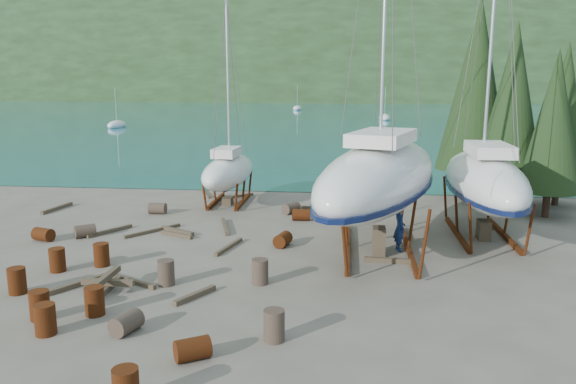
# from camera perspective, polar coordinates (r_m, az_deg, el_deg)

# --- Properties ---
(ground) EXTENTS (600.00, 600.00, 0.00)m
(ground) POSITION_cam_1_polar(r_m,az_deg,el_deg) (20.91, -4.82, -8.14)
(ground) COLOR #565144
(ground) RESTS_ON ground
(bay_water) EXTENTS (700.00, 700.00, 0.00)m
(bay_water) POSITION_cam_1_polar(r_m,az_deg,el_deg) (334.43, 5.60, 10.15)
(bay_water) COLOR #175E76
(bay_water) RESTS_ON ground
(far_hill) EXTENTS (800.00, 360.00, 110.00)m
(far_hill) POSITION_cam_1_polar(r_m,az_deg,el_deg) (339.43, 5.61, 10.17)
(far_hill) COLOR #1F3018
(far_hill) RESTS_ON ground
(far_house_left) EXTENTS (6.60, 5.60, 5.60)m
(far_house_left) POSITION_cam_1_polar(r_m,az_deg,el_deg) (218.89, -10.96, 10.14)
(far_house_left) COLOR beige
(far_house_left) RESTS_ON ground
(far_house_center) EXTENTS (6.60, 5.60, 5.60)m
(far_house_center) POSITION_cam_1_polar(r_m,az_deg,el_deg) (210.73, -0.33, 10.30)
(far_house_center) COLOR beige
(far_house_center) RESTS_ON ground
(far_house_right) EXTENTS (6.60, 5.60, 5.60)m
(far_house_right) POSITION_cam_1_polar(r_m,az_deg,el_deg) (211.00, 13.50, 9.99)
(far_house_right) COLOR beige
(far_house_right) RESTS_ON ground
(cypress_near_right) EXTENTS (3.60, 3.60, 10.00)m
(cypress_near_right) POSITION_cam_1_polar(r_m,az_deg,el_deg) (32.53, 21.85, 8.50)
(cypress_near_right) COLOR black
(cypress_near_right) RESTS_ON ground
(cypress_mid_right) EXTENTS (3.06, 3.06, 8.50)m
(cypress_mid_right) POSITION_cam_1_polar(r_m,az_deg,el_deg) (31.11, 25.39, 6.51)
(cypress_mid_right) COLOR black
(cypress_mid_right) RESTS_ON ground
(cypress_back_left) EXTENTS (4.14, 4.14, 11.50)m
(cypress_back_left) POSITION_cam_1_polar(r_m,az_deg,el_deg) (34.10, 18.60, 10.29)
(cypress_back_left) COLOR black
(cypress_back_left) RESTS_ON ground
(cypress_far_right) EXTENTS (3.24, 3.24, 9.00)m
(cypress_far_right) POSITION_cam_1_polar(r_m,az_deg,el_deg) (34.42, 26.19, 7.30)
(cypress_far_right) COLOR black
(cypress_far_right) RESTS_ON ground
(moored_boat_left) EXTENTS (2.00, 5.00, 6.05)m
(moored_boat_left) POSITION_cam_1_polar(r_m,az_deg,el_deg) (86.50, -16.99, 6.54)
(moored_boat_left) COLOR silver
(moored_boat_left) RESTS_ON ground
(moored_boat_mid) EXTENTS (2.00, 5.00, 6.05)m
(moored_boat_mid) POSITION_cam_1_polar(r_m,az_deg,el_deg) (99.74, 9.78, 7.45)
(moored_boat_mid) COLOR silver
(moored_boat_mid) RESTS_ON ground
(moored_boat_far) EXTENTS (2.00, 5.00, 6.05)m
(moored_boat_far) POSITION_cam_1_polar(r_m,az_deg,el_deg) (130.04, 0.95, 8.49)
(moored_boat_far) COLOR silver
(moored_boat_far) RESTS_ON ground
(large_sailboat_near) EXTENTS (7.19, 12.78, 19.33)m
(large_sailboat_near) POSITION_cam_1_polar(r_m,az_deg,el_deg) (22.99, 9.34, 1.56)
(large_sailboat_near) COLOR silver
(large_sailboat_near) RESTS_ON ground
(large_sailboat_far) EXTENTS (3.07, 10.13, 15.98)m
(large_sailboat_far) POSITION_cam_1_polar(r_m,az_deg,el_deg) (26.30, 19.33, 1.19)
(large_sailboat_far) COLOR silver
(large_sailboat_far) RESTS_ON ground
(small_sailboat_shore) EXTENTS (2.69, 7.25, 11.39)m
(small_sailboat_shore) POSITION_cam_1_polar(r_m,az_deg,el_deg) (31.90, -6.08, 2.14)
(small_sailboat_shore) COLOR silver
(small_sailboat_shore) RESTS_ON ground
(worker) EXTENTS (0.61, 0.80, 1.95)m
(worker) POSITION_cam_1_polar(r_m,az_deg,el_deg) (23.57, 11.27, -3.58)
(worker) COLOR navy
(worker) RESTS_ON ground
(drum_0) EXTENTS (0.58, 0.58, 0.88)m
(drum_0) POSITION_cam_1_polar(r_m,az_deg,el_deg) (18.38, -23.92, -10.47)
(drum_0) COLOR #582B0F
(drum_0) RESTS_ON ground
(drum_1) EXTENTS (0.84, 1.02, 0.58)m
(drum_1) POSITION_cam_1_polar(r_m,az_deg,el_deg) (16.72, -16.08, -12.66)
(drum_1) COLOR #2D2823
(drum_1) RESTS_ON ground
(drum_2) EXTENTS (1.02, 0.83, 0.58)m
(drum_2) POSITION_cam_1_polar(r_m,az_deg,el_deg) (26.91, -23.61, -3.97)
(drum_2) COLOR #582B0F
(drum_2) RESTS_ON ground
(drum_3) EXTENTS (0.58, 0.58, 0.88)m
(drum_3) POSITION_cam_1_polar(r_m,az_deg,el_deg) (17.31, -23.44, -11.79)
(drum_3) COLOR #582B0F
(drum_3) RESTS_ON ground
(drum_4) EXTENTS (0.90, 0.61, 0.58)m
(drum_4) POSITION_cam_1_polar(r_m,az_deg,el_deg) (28.18, 1.35, -2.33)
(drum_4) COLOR #582B0F
(drum_4) RESTS_ON ground
(drum_5) EXTENTS (0.58, 0.58, 0.88)m
(drum_5) POSITION_cam_1_polar(r_m,az_deg,el_deg) (19.63, -2.86, -8.07)
(drum_5) COLOR #2D2823
(drum_5) RESTS_ON ground
(drum_6) EXTENTS (0.79, 1.00, 0.58)m
(drum_6) POSITION_cam_1_polar(r_m,az_deg,el_deg) (23.89, -0.54, -4.86)
(drum_6) COLOR #582B0F
(drum_6) RESTS_ON ground
(drum_8) EXTENTS (0.58, 0.58, 0.88)m
(drum_8) POSITION_cam_1_polar(r_m,az_deg,el_deg) (22.49, -22.39, -6.39)
(drum_8) COLOR #582B0F
(drum_8) RESTS_ON ground
(drum_9) EXTENTS (0.90, 0.60, 0.58)m
(drum_9) POSITION_cam_1_polar(r_m,az_deg,el_deg) (30.35, -13.12, -1.63)
(drum_9) COLOR #2D2823
(drum_9) RESTS_ON ground
(drum_10) EXTENTS (0.58, 0.58, 0.88)m
(drum_10) POSITION_cam_1_polar(r_m,az_deg,el_deg) (18.11, -19.06, -10.42)
(drum_10) COLOR #582B0F
(drum_10) RESTS_ON ground
(drum_11) EXTENTS (1.00, 1.05, 0.58)m
(drum_11) POSITION_cam_1_polar(r_m,az_deg,el_deg) (29.62, 0.34, -1.65)
(drum_11) COLOR #2D2823
(drum_11) RESTS_ON ground
(drum_12) EXTENTS (1.05, 0.95, 0.58)m
(drum_12) POSITION_cam_1_polar(r_m,az_deg,el_deg) (14.90, -9.67, -15.45)
(drum_12) COLOR #582B0F
(drum_12) RESTS_ON ground
(drum_13) EXTENTS (0.58, 0.58, 0.88)m
(drum_13) POSITION_cam_1_polar(r_m,az_deg,el_deg) (20.79, -25.82, -8.12)
(drum_13) COLOR #582B0F
(drum_13) RESTS_ON ground
(drum_14) EXTENTS (0.58, 0.58, 0.88)m
(drum_14) POSITION_cam_1_polar(r_m,az_deg,el_deg) (22.55, -18.42, -6.06)
(drum_14) COLOR #582B0F
(drum_14) RESTS_ON ground
(drum_15) EXTENTS (1.05, 1.00, 0.58)m
(drum_15) POSITION_cam_1_polar(r_m,az_deg,el_deg) (26.81, -19.93, -3.75)
(drum_15) COLOR #2D2823
(drum_15) RESTS_ON ground
(drum_16) EXTENTS (0.58, 0.58, 0.88)m
(drum_16) POSITION_cam_1_polar(r_m,az_deg,el_deg) (19.95, -12.28, -8.01)
(drum_16) COLOR #2D2823
(drum_16) RESTS_ON ground
(drum_17) EXTENTS (0.58, 0.58, 0.88)m
(drum_17) POSITION_cam_1_polar(r_m,az_deg,el_deg) (15.60, -1.41, -13.40)
(drum_17) COLOR #2D2823
(drum_17) RESTS_ON ground
(timber_0) EXTENTS (1.19, 2.13, 0.14)m
(timber_0) POSITION_cam_1_polar(r_m,az_deg,el_deg) (34.76, -8.40, -0.19)
(timber_0) COLOR #4E3D2C
(timber_0) RESTS_ON ground
(timber_1) EXTENTS (1.95, 0.31, 0.19)m
(timber_1) POSITION_cam_1_polar(r_m,az_deg,el_deg) (22.19, 10.29, -6.86)
(timber_1) COLOR #4E3D2C
(timber_1) RESTS_ON ground
(timber_2) EXTENTS (0.58, 2.44, 0.19)m
(timber_2) POSITION_cam_1_polar(r_m,az_deg,el_deg) (32.97, -22.41, -1.53)
(timber_2) COLOR #4E3D2C
(timber_2) RESTS_ON ground
(timber_3) EXTENTS (2.26, 1.26, 0.15)m
(timber_3) POSITION_cam_1_polar(r_m,az_deg,el_deg) (20.58, -15.77, -8.65)
(timber_3) COLOR #4E3D2C
(timber_3) RESTS_ON ground
(timber_4) EXTENTS (1.67, 0.90, 0.17)m
(timber_4) POSITION_cam_1_polar(r_m,az_deg,el_deg) (25.86, -11.25, -4.28)
(timber_4) COLOR #4E3D2C
(timber_4) RESTS_ON ground
(timber_6) EXTENTS (2.07, 0.42, 0.19)m
(timber_6) POSITION_cam_1_polar(r_m,az_deg,el_deg) (30.64, 1.41, -1.59)
(timber_6) COLOR #4E3D2C
(timber_6) RESTS_ON ground
(timber_7) EXTENTS (1.05, 1.62, 0.17)m
(timber_7) POSITION_cam_1_polar(r_m,az_deg,el_deg) (18.76, -9.42, -10.31)
(timber_7) COLOR #4E3D2C
(timber_7) RESTS_ON ground
(timber_8) EXTENTS (1.86, 1.21, 0.19)m
(timber_8) POSITION_cam_1_polar(r_m,az_deg,el_deg) (26.46, -11.20, -3.90)
(timber_8) COLOR #4E3D2C
(timber_8) RESTS_ON ground
(timber_9) EXTENTS (2.02, 1.88, 0.15)m
(timber_9) POSITION_cam_1_polar(r_m,az_deg,el_deg) (33.68, -5.44, -0.48)
(timber_9) COLOR #4E3D2C
(timber_9) RESTS_ON ground
(timber_10) EXTENTS (0.97, 2.77, 0.16)m
(timber_10) POSITION_cam_1_polar(r_m,az_deg,el_deg) (26.97, -6.42, -3.49)
(timber_10) COLOR #4E3D2C
(timber_10) RESTS_ON ground
(timber_11) EXTENTS (0.73, 2.37, 0.15)m
(timber_11) POSITION_cam_1_polar(r_m,az_deg,el_deg) (23.75, -6.03, -5.56)
(timber_11) COLOR #4E3D2C
(timber_11) RESTS_ON ground
(timber_12) EXTENTS (1.33, 2.00, 0.17)m
(timber_12) POSITION_cam_1_polar(r_m,az_deg,el_deg) (20.75, -20.61, -8.77)
(timber_12) COLOR #4E3D2C
(timber_12) RESTS_ON ground
(timber_15) EXTENTS (1.93, 2.49, 0.15)m
(timber_15) POSITION_cam_1_polar(r_m,az_deg,el_deg) (26.81, -13.57, -3.86)
(timber_15) COLOR #4E3D2C
(timber_15) RESTS_ON ground
(timber_17) EXTENTS (1.37, 2.15, 0.16)m
(timber_17) POSITION_cam_1_polar(r_m,az_deg,el_deg) (27.28, -17.63, -3.79)
(timber_17) COLOR #4E3D2C
(timber_17) RESTS_ON ground
(timber_pile_fore) EXTENTS (1.80, 1.80, 0.60)m
(timber_pile_fore) POSITION_cam_1_polar(r_m,az_deg,el_deg) (19.96, -17.85, -8.72)
(timber_pile_fore) COLOR #4E3D2C
(timber_pile_fore) RESTS_ON ground
(timber_pile_aft) EXTENTS (1.80, 1.80, 0.60)m
(timber_pile_aft) POSITION_cam_1_polar(r_m,az_deg,el_deg) (28.34, 4.20, -2.26)
(timber_pile_aft) COLOR #4E3D2C
(timber_pile_aft) RESTS_ON ground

